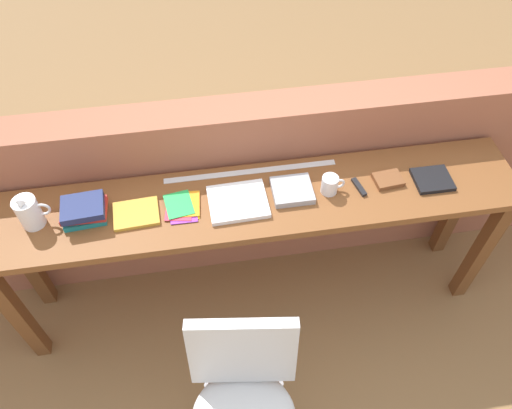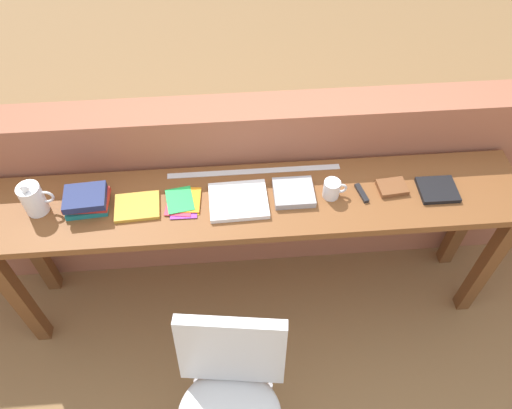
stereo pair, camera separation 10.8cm
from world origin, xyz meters
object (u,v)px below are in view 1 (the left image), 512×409
Objects in this scene: pamphlet_pile_colourful at (183,206)px; mug at (330,185)px; book_stack_leftmost at (84,211)px; book_repair_rightmost at (432,179)px; chair_white_moulded at (243,396)px; book_open_centre at (238,202)px; magazine_cycling at (136,214)px; pitcher_white at (29,212)px; leather_journal_brown at (388,180)px; multitool_folded at (359,187)px.

mug is (0.67, -0.01, 0.04)m from pamphlet_pile_colourful.
book_repair_rightmost is at bearing -1.09° from book_stack_leftmost.
pamphlet_pile_colourful is at bearing 102.29° from chair_white_moulded.
book_open_centre is 2.39× the size of mug.
magazine_cycling is 1.07× the size of pamphlet_pile_colourful.
book_stack_leftmost is 0.22m from magazine_cycling.
pitcher_white is 0.93× the size of magazine_cycling.
pitcher_white reaches higher than book_repair_rightmost.
mug reaches higher than chair_white_moulded.
book_stack_leftmost is at bearing 171.19° from magazine_cycling.
mug is (0.51, 0.75, 0.40)m from chair_white_moulded.
chair_white_moulded is 3.39× the size of book_open_centre.
book_open_centre is at bearing -2.18° from book_stack_leftmost.
pitcher_white is at bearing 179.26° from mug.
chair_white_moulded is 1.19m from pitcher_white.
pamphlet_pile_colourful is at bearing 174.92° from book_open_centre.
mug is 0.29m from leather_journal_brown.
leather_journal_brown reaches higher than book_repair_rightmost.
chair_white_moulded is at bearing -52.33° from book_stack_leftmost.
magazine_cycling is (-0.37, 0.74, 0.36)m from chair_white_moulded.
mug is (1.32, -0.02, -0.03)m from pitcher_white.
leather_journal_brown is (1.61, -0.00, -0.07)m from pitcher_white.
chair_white_moulded is at bearing -131.29° from multitool_folded.
mug reaches higher than book_open_centre.
book_repair_rightmost is (0.92, -0.00, -0.00)m from book_open_centre.
magazine_cycling is 1.37m from book_repair_rightmost.
chair_white_moulded is 8.10× the size of multitool_folded.
multitool_folded is 0.15m from leather_journal_brown.
mug reaches higher than pamphlet_pile_colourful.
book_repair_rightmost reaches higher than chair_white_moulded.
magazine_cycling is (0.22, -0.02, -0.04)m from book_stack_leftmost.
pitcher_white reaches higher than chair_white_moulded.
magazine_cycling is at bearing -179.97° from book_repair_rightmost.
book_open_centre is 2.02× the size of leather_journal_brown.
book_open_centre reaches higher than magazine_cycling.
leather_journal_brown is at bearing -0.01° from pitcher_white.
magazine_cycling is at bearing -5.58° from book_stack_leftmost.
pitcher_white is 1.81m from book_repair_rightmost.
pitcher_white is 1.46m from multitool_folded.
magazine_cycling is 1.80× the size of multitool_folded.
book_stack_leftmost is 1.24m from multitool_folded.
pitcher_white reaches higher than mug.
pitcher_white reaches higher than book_open_centre.
chair_white_moulded is 4.50× the size of magazine_cycling.
magazine_cycling is 0.45m from book_open_centre.
multitool_folded is at bearing -1.15° from book_open_centre.
book_stack_leftmost reaches higher than pamphlet_pile_colourful.
leather_journal_brown is (0.80, 0.76, 0.37)m from chair_white_moulded.
pitcher_white is 0.70× the size of book_open_centre.
book_repair_rightmost is (0.35, -0.01, 0.00)m from multitool_folded.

